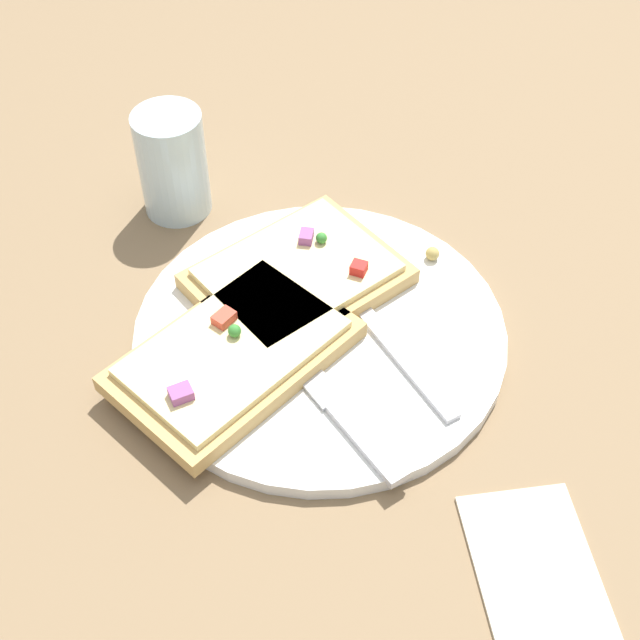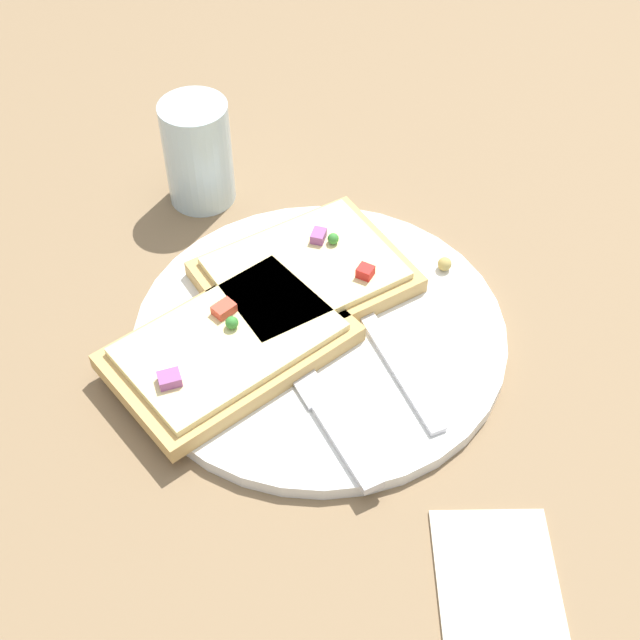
% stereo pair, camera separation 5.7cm
% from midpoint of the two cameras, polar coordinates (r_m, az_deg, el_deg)
% --- Properties ---
extents(ground_plane, '(4.00, 4.00, 0.00)m').
position_cam_midpoint_polar(ground_plane, '(0.70, -2.33, -1.31)').
color(ground_plane, '#7F6647').
extents(plate, '(0.29, 0.29, 0.01)m').
position_cam_midpoint_polar(plate, '(0.70, -2.35, -0.99)').
color(plate, white).
rests_on(plate, ground).
extents(fork, '(0.19, 0.09, 0.01)m').
position_cam_midpoint_polar(fork, '(0.70, 0.94, -0.14)').
color(fork, silver).
rests_on(fork, plate).
extents(knife, '(0.19, 0.11, 0.01)m').
position_cam_midpoint_polar(knife, '(0.65, -2.03, -5.03)').
color(knife, silver).
rests_on(knife, plate).
extents(pizza_slice_main, '(0.18, 0.20, 0.03)m').
position_cam_midpoint_polar(pizza_slice_main, '(0.72, -3.71, 2.72)').
color(pizza_slice_main, tan).
rests_on(pizza_slice_main, plate).
extents(pizza_slice_corner, '(0.20, 0.21, 0.03)m').
position_cam_midpoint_polar(pizza_slice_corner, '(0.67, -8.01, -2.27)').
color(pizza_slice_corner, tan).
rests_on(pizza_slice_corner, plate).
extents(crumb_scatter, '(0.08, 0.15, 0.01)m').
position_cam_midpoint_polar(crumb_scatter, '(0.71, -1.40, 1.54)').
color(crumb_scatter, tan).
rests_on(crumb_scatter, plate).
extents(drinking_glass, '(0.06, 0.06, 0.10)m').
position_cam_midpoint_polar(drinking_glass, '(0.80, -11.49, 9.71)').
color(drinking_glass, silver).
rests_on(drinking_glass, ground).
extents(napkin, '(0.13, 0.08, 0.01)m').
position_cam_midpoint_polar(napkin, '(0.60, 11.09, -16.01)').
color(napkin, beige).
rests_on(napkin, ground).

